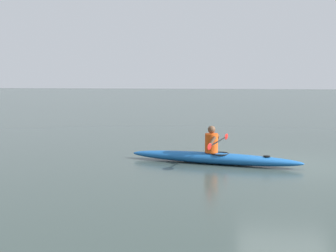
# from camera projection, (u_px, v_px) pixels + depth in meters

# --- Properties ---
(ground_plane) EXTENTS (160.00, 160.00, 0.00)m
(ground_plane) POSITION_uv_depth(u_px,v_px,m) (286.00, 164.00, 11.74)
(ground_plane) COLOR #384742
(kayak) EXTENTS (4.83, 1.45, 0.31)m
(kayak) POSITION_uv_depth(u_px,v_px,m) (213.00, 158.00, 11.85)
(kayak) COLOR #1959A5
(kayak) RESTS_ON ground
(kayaker) EXTENTS (0.62, 2.35, 0.74)m
(kayaker) POSITION_uv_depth(u_px,v_px,m) (212.00, 141.00, 11.81)
(kayaker) COLOR #E04C14
(kayaker) RESTS_ON kayak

